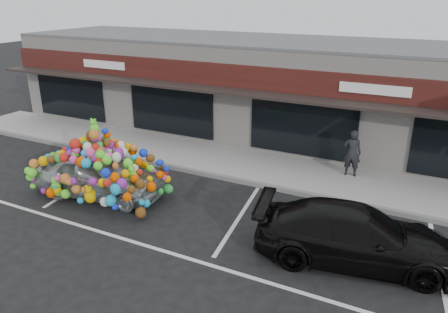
% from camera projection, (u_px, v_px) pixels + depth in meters
% --- Properties ---
extents(ground, '(90.00, 90.00, 0.00)m').
position_uv_depth(ground, '(157.00, 201.00, 13.98)').
color(ground, black).
rests_on(ground, ground).
extents(shop_building, '(24.00, 7.20, 4.31)m').
position_uv_depth(shop_building, '(260.00, 87.00, 20.25)').
color(shop_building, silver).
rests_on(shop_building, ground).
extents(sidewalk, '(26.00, 3.00, 0.15)m').
position_uv_depth(sidewalk, '(216.00, 159.00, 17.29)').
color(sidewalk, '#999994').
rests_on(sidewalk, ground).
extents(kerb, '(26.00, 0.18, 0.16)m').
position_uv_depth(kerb, '(197.00, 172.00, 16.03)').
color(kerb, slate).
rests_on(kerb, ground).
extents(parking_stripe_left, '(0.73, 4.37, 0.01)m').
position_uv_depth(parking_stripe_left, '(86.00, 181.00, 15.50)').
color(parking_stripe_left, silver).
rests_on(parking_stripe_left, ground).
extents(parking_stripe_mid, '(0.73, 4.37, 0.01)m').
position_uv_depth(parking_stripe_mid, '(239.00, 218.00, 12.96)').
color(parking_stripe_mid, silver).
rests_on(parking_stripe_mid, ground).
extents(parking_stripe_right, '(0.73, 4.37, 0.01)m').
position_uv_depth(parking_stripe_right, '(439.00, 266.00, 10.67)').
color(parking_stripe_right, silver).
rests_on(parking_stripe_right, ground).
extents(lane_line, '(14.00, 0.12, 0.01)m').
position_uv_depth(lane_line, '(170.00, 253.00, 11.21)').
color(lane_line, silver).
rests_on(lane_line, ground).
extents(toy_car, '(3.05, 4.71, 2.62)m').
position_uv_depth(toy_car, '(99.00, 171.00, 14.06)').
color(toy_car, '#A4A9AE').
rests_on(toy_car, ground).
extents(black_sedan, '(2.89, 5.18, 1.42)m').
position_uv_depth(black_sedan, '(355.00, 235.00, 10.67)').
color(black_sedan, black).
rests_on(black_sedan, ground).
extents(pedestrian_a, '(0.65, 0.47, 1.68)m').
position_uv_depth(pedestrian_a, '(352.00, 153.00, 15.30)').
color(pedestrian_a, black).
rests_on(pedestrian_a, sidewalk).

